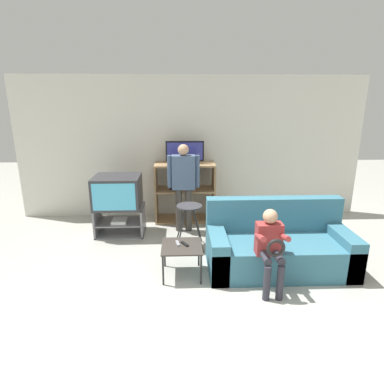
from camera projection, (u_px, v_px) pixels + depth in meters
ground_plane at (204, 337)px, 3.06m from camera, size 18.00×18.00×0.00m
wall_back at (191, 148)px, 5.97m from camera, size 6.40×0.06×2.60m
tv_stand at (120, 220)px, 5.35m from camera, size 0.79×0.53×0.48m
television_main at (117, 192)px, 5.22m from camera, size 0.74×0.63×0.51m
media_shelf at (185, 192)px, 5.87m from camera, size 1.08×0.49×1.07m
television_flat at (185, 153)px, 5.68m from camera, size 0.68×0.20×0.40m
folding_stool at (189, 213)px, 4.77m from camera, size 0.42×0.44×0.67m
snack_table at (182, 249)px, 4.04m from camera, size 0.51×0.51×0.41m
remote_control_black at (185, 244)px, 4.05m from camera, size 0.11×0.14×0.02m
remote_control_white at (178, 243)px, 4.07m from camera, size 0.06×0.15×0.02m
couch at (278, 246)px, 4.27m from camera, size 1.86×0.89×0.88m
person_standing_adult at (184, 180)px, 5.29m from camera, size 0.53×0.20×1.49m
person_seated_child at (270, 244)px, 3.68m from camera, size 0.33×0.43×0.97m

